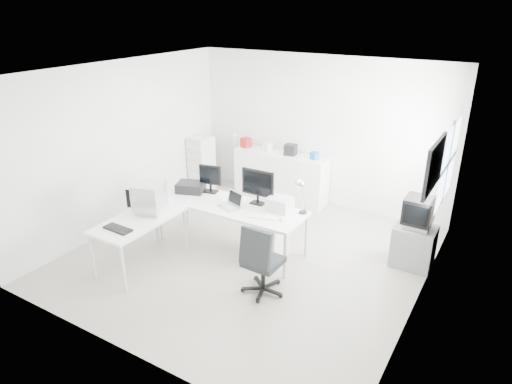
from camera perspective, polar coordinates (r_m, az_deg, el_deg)
The scene contains 30 objects.
floor at distance 7.16m, azimuth -0.83°, elevation -7.93°, with size 5.00×5.00×0.01m, color beige.
ceiling at distance 6.22m, azimuth -0.98°, elevation 14.85°, with size 5.00×5.00×0.01m, color white.
back_wall at distance 8.68m, azimuth 7.91°, elevation 7.48°, with size 5.00×0.02×2.80m, color silver.
left_wall at distance 8.10m, azimuth -16.18°, elevation 5.67°, with size 0.02×5.00×2.80m, color silver.
right_wall at distance 5.74m, azimuth 20.82°, elevation -1.94°, with size 0.02×5.00×2.80m, color silver.
window at distance 6.79m, azimuth 22.92°, elevation 3.30°, with size 0.02×1.20×1.10m, color white, non-canonical shape.
wall_picture at distance 5.66m, azimuth 21.42°, elevation 3.09°, with size 0.04×0.90×0.60m, color black, non-canonical shape.
main_desk at distance 7.23m, azimuth -3.19°, elevation -4.27°, with size 2.40×0.80×0.75m, color white, non-canonical shape.
side_desk at distance 6.98m, azimuth -14.14°, elevation -6.03°, with size 0.70×1.40×0.75m, color white, non-canonical shape.
drawer_pedestal at distance 6.98m, azimuth 1.86°, elevation -6.01°, with size 0.40×0.50×0.60m, color white.
inkjet_printer at distance 7.58m, azimuth -8.17°, elevation 0.61°, with size 0.44×0.34×0.15m, color black.
lcd_monitor_small at distance 7.46m, azimuth -5.72°, elevation 1.68°, with size 0.38×0.22×0.48m, color black, non-canonical shape.
lcd_monitor_large at distance 6.98m, azimuth 0.23°, elevation 0.67°, with size 0.54×0.22×0.56m, color black, non-canonical shape.
laptop at distance 6.92m, azimuth -3.39°, elevation -1.06°, with size 0.35×0.36×0.23m, color #B7B7BA, non-canonical shape.
white_keyboard at distance 6.63m, azimuth 0.69°, elevation -3.14°, with size 0.39×0.12×0.02m, color white.
white_mouse at distance 6.53m, azimuth 3.19°, elevation -3.37°, with size 0.07×0.07×0.07m, color white.
laser_printer at distance 6.84m, azimuth 2.98°, elevation -1.48°, with size 0.35×0.30×0.20m, color silver.
desk_lamp at distance 6.72m, azimuth 5.95°, elevation -0.97°, with size 0.14×0.14×0.43m, color silver, non-canonical shape.
crt_monitor at distance 6.88m, azimuth -13.16°, elevation -0.89°, with size 0.37×0.37×0.43m, color #B7B7BA, non-canonical shape.
black_keyboard at distance 6.57m, azimuth -16.89°, elevation -4.43°, with size 0.42×0.17×0.03m, color black.
office_chair at distance 6.08m, azimuth 0.92°, elevation -8.29°, with size 0.60×0.60×1.04m, color #272B2D, non-canonical shape.
tv_cabinet at distance 7.16m, azimuth 19.08°, elevation -6.43°, with size 0.58×0.47×0.63m, color slate.
crt_tv at distance 6.92m, azimuth 19.64°, elevation -2.51°, with size 0.50×0.48×0.45m, color black, non-canonical shape.
sideboard at distance 9.01m, azimuth 3.10°, elevation 2.02°, with size 1.88×0.47×0.94m, color white.
clutter_box_a at distance 9.21m, azimuth -1.25°, elevation 6.20°, with size 0.18×0.16×0.18m, color #AB181A.
clutter_box_b at distance 8.97m, azimuth 1.47°, elevation 5.66°, with size 0.16×0.14×0.16m, color white.
clutter_box_c at distance 8.74m, azimuth 4.34°, elevation 5.30°, with size 0.21×0.19×0.21m, color black.
clutter_box_d at distance 8.55m, azimuth 7.32°, elevation 4.53°, with size 0.14×0.12×0.14m, color blue.
clutter_bottle at distance 9.40m, azimuth -2.68°, elevation 6.63°, with size 0.07×0.07×0.22m, color white.
filing_cabinet at distance 9.48m, azimuth -6.80°, elevation 3.52°, with size 0.39×0.46×1.11m, color white.
Camera 1 is at (3.26, -5.23, 3.65)m, focal length 32.00 mm.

